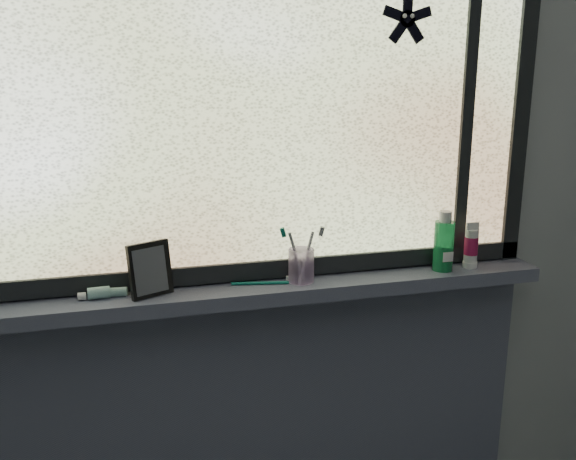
# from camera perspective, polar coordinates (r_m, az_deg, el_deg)

# --- Properties ---
(wall_back) EXTENTS (3.00, 0.01, 2.50)m
(wall_back) POSITION_cam_1_polar(r_m,az_deg,el_deg) (1.77, -2.52, 2.97)
(wall_back) COLOR #9EA3A8
(wall_back) RESTS_ON ground
(windowsill) EXTENTS (1.62, 0.14, 0.04)m
(windowsill) POSITION_cam_1_polar(r_m,az_deg,el_deg) (1.76, -1.90, -5.49)
(windowsill) COLOR #53576F
(windowsill) RESTS_ON wall_back
(sill_apron) EXTENTS (1.62, 0.02, 0.98)m
(sill_apron) POSITION_cam_1_polar(r_m,az_deg,el_deg) (2.05, -2.16, -18.44)
(sill_apron) COLOR #53576F
(sill_apron) RESTS_ON floor
(window_pane) EXTENTS (1.50, 0.01, 1.00)m
(window_pane) POSITION_cam_1_polar(r_m,az_deg,el_deg) (1.71, -2.46, 12.05)
(window_pane) COLOR silver
(window_pane) RESTS_ON wall_back
(frame_bottom) EXTENTS (1.60, 0.03, 0.05)m
(frame_bottom) POSITION_cam_1_polar(r_m,az_deg,el_deg) (1.79, -2.26, -3.47)
(frame_bottom) COLOR black
(frame_bottom) RESTS_ON windowsill
(frame_right) EXTENTS (0.05, 0.03, 1.10)m
(frame_right) POSITION_cam_1_polar(r_m,az_deg,el_deg) (2.02, 20.06, 11.62)
(frame_right) COLOR black
(frame_right) RESTS_ON wall_back
(frame_mullion) EXTENTS (0.03, 0.03, 1.00)m
(frame_mullion) POSITION_cam_1_polar(r_m,az_deg,el_deg) (1.92, 15.68, 11.84)
(frame_mullion) COLOR black
(frame_mullion) RESTS_ON wall_back
(starfish_sticker) EXTENTS (0.15, 0.02, 0.15)m
(starfish_sticker) POSITION_cam_1_polar(r_m,az_deg,el_deg) (1.83, 10.55, 17.97)
(starfish_sticker) COLOR black
(starfish_sticker) RESTS_ON window_pane
(vanity_mirror) EXTENTS (0.13, 0.10, 0.14)m
(vanity_mirror) POSITION_cam_1_polar(r_m,az_deg,el_deg) (1.69, -12.17, -3.45)
(vanity_mirror) COLOR black
(vanity_mirror) RESTS_ON windowsill
(toothpaste_tube) EXTENTS (0.18, 0.04, 0.03)m
(toothpaste_tube) POSITION_cam_1_polar(r_m,az_deg,el_deg) (1.72, -15.86, -5.34)
(toothpaste_tube) COLOR white
(toothpaste_tube) RESTS_ON windowsill
(toothbrush_cup) EXTENTS (0.09, 0.09, 0.09)m
(toothbrush_cup) POSITION_cam_1_polar(r_m,az_deg,el_deg) (1.77, 1.18, -3.16)
(toothbrush_cup) COLOR #C5A1D6
(toothbrush_cup) RESTS_ON windowsill
(toothbrush_lying) EXTENTS (0.19, 0.06, 0.01)m
(toothbrush_lying) POSITION_cam_1_polar(r_m,az_deg,el_deg) (1.76, -2.49, -4.67)
(toothbrush_lying) COLOR #0C6C59
(toothbrush_lying) RESTS_ON windowsill
(mouthwash_bottle) EXTENTS (0.07, 0.07, 0.15)m
(mouthwash_bottle) POSITION_cam_1_polar(r_m,az_deg,el_deg) (1.91, 13.69, -0.95)
(mouthwash_bottle) COLOR #20A558
(mouthwash_bottle) RESTS_ON windowsill
(cream_tube) EXTENTS (0.04, 0.04, 0.10)m
(cream_tube) POSITION_cam_1_polar(r_m,az_deg,el_deg) (1.96, 15.98, -1.17)
(cream_tube) COLOR silver
(cream_tube) RESTS_ON windowsill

